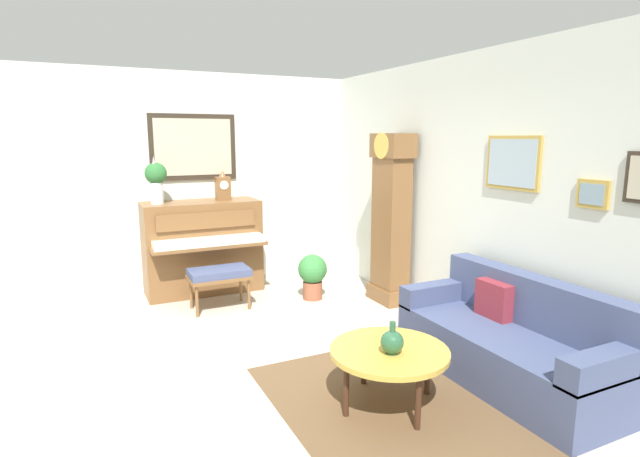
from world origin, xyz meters
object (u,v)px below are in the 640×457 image
at_px(mantel_clock, 223,187).
at_px(potted_plant, 313,273).
at_px(couch, 511,343).
at_px(piano_bench, 219,275).
at_px(green_jug, 392,342).
at_px(flower_vase, 156,178).
at_px(piano, 203,246).
at_px(coffee_table, 389,353).
at_px(grandfather_clock, 391,223).

xyz_separation_m(mantel_clock, potted_plant, (0.89, 0.85, -1.03)).
relative_size(couch, mantel_clock, 5.00).
height_order(piano_bench, couch, couch).
distance_m(piano_bench, green_jug, 2.77).
bearing_deg(green_jug, flower_vase, -162.40).
bearing_deg(mantel_clock, piano, -90.35).
bearing_deg(coffee_table, couch, 85.71).
height_order(piano_bench, flower_vase, flower_vase).
bearing_deg(potted_plant, green_jug, -12.39).
bearing_deg(couch, coffee_table, -94.29).
distance_m(couch, potted_plant, 2.66).
bearing_deg(grandfather_clock, flower_vase, -118.92).
height_order(piano_bench, mantel_clock, mantel_clock).
distance_m(piano, piano_bench, 0.78).
distance_m(couch, flower_vase, 4.31).
bearing_deg(couch, piano, -153.49).
distance_m(coffee_table, green_jug, 0.14).
bearing_deg(piano, coffee_table, 10.03).
xyz_separation_m(mantel_clock, flower_vase, (-0.00, -0.81, 0.14)).
bearing_deg(green_jug, coffee_table, 159.25).
xyz_separation_m(couch, green_jug, (-0.01, -1.16, 0.22)).
height_order(piano_bench, coffee_table, piano_bench).
bearing_deg(grandfather_clock, piano, -125.07).
bearing_deg(flower_vase, green_jug, 17.60).
bearing_deg(mantel_clock, coffee_table, 5.24).
relative_size(piano, flower_vase, 2.48).
bearing_deg(green_jug, piano, -170.60).
height_order(grandfather_clock, couch, grandfather_clock).
bearing_deg(couch, flower_vase, -146.98).
xyz_separation_m(grandfather_clock, flower_vase, (-1.37, -2.47, 0.53)).
height_order(piano, flower_vase, flower_vase).
bearing_deg(mantel_clock, green_jug, 4.69).
xyz_separation_m(piano, green_jug, (3.47, 0.57, -0.07)).
bearing_deg(piano_bench, coffee_table, 12.54).
bearing_deg(flower_vase, mantel_clock, 89.97).
relative_size(piano, piano_bench, 2.06).
height_order(piano_bench, potted_plant, potted_plant).
distance_m(grandfather_clock, green_jug, 2.55).
xyz_separation_m(couch, coffee_table, (-0.09, -1.14, 0.10)).
height_order(flower_vase, potted_plant, flower_vase).
bearing_deg(couch, mantel_clock, -157.42).
distance_m(piano, mantel_clock, 0.81).
bearing_deg(coffee_table, green_jug, -20.75).
distance_m(grandfather_clock, coffee_table, 2.50).
height_order(flower_vase, green_jug, flower_vase).
relative_size(piano_bench, couch, 0.37).
distance_m(piano, coffee_table, 3.45).
height_order(piano_bench, grandfather_clock, grandfather_clock).
xyz_separation_m(piano, grandfather_clock, (1.37, 1.95, 0.37)).
distance_m(mantel_clock, potted_plant, 1.60).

